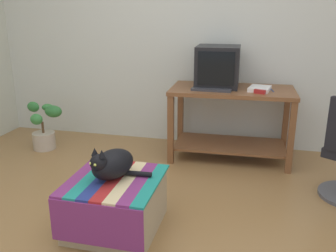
# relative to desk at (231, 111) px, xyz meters

# --- Properties ---
(ground_plane) EXTENTS (14.00, 14.00, 0.00)m
(ground_plane) POSITION_rel_desk_xyz_m (-0.54, -1.60, -0.52)
(ground_plane) COLOR olive
(back_wall) EXTENTS (8.00, 0.10, 2.60)m
(back_wall) POSITION_rel_desk_xyz_m (-0.54, 0.45, 0.78)
(back_wall) COLOR silver
(back_wall) RESTS_ON ground_plane
(desk) EXTENTS (1.28, 0.69, 0.76)m
(desk) POSITION_rel_desk_xyz_m (0.00, 0.00, 0.00)
(desk) COLOR brown
(desk) RESTS_ON ground_plane
(tv_monitor) EXTENTS (0.46, 0.47, 0.42)m
(tv_monitor) POSITION_rel_desk_xyz_m (-0.17, 0.07, 0.45)
(tv_monitor) COLOR black
(tv_monitor) RESTS_ON desk
(keyboard) EXTENTS (0.40, 0.16, 0.02)m
(keyboard) POSITION_rel_desk_xyz_m (-0.20, -0.15, 0.26)
(keyboard) COLOR #333338
(keyboard) RESTS_ON desk
(book) EXTENTS (0.24, 0.29, 0.04)m
(book) POSITION_rel_desk_xyz_m (0.27, -0.04, 0.26)
(book) COLOR white
(book) RESTS_ON desk
(ottoman_with_blanket) EXTENTS (0.64, 0.69, 0.39)m
(ottoman_with_blanket) POSITION_rel_desk_xyz_m (-0.69, -1.57, -0.32)
(ottoman_with_blanket) COLOR tan
(ottoman_with_blanket) RESTS_ON ground_plane
(cat) EXTENTS (0.44, 0.41, 0.26)m
(cat) POSITION_rel_desk_xyz_m (-0.72, -1.56, -0.02)
(cat) COLOR black
(cat) RESTS_ON ottoman_with_blanket
(potted_plant) EXTENTS (0.41, 0.35, 0.55)m
(potted_plant) POSITION_rel_desk_xyz_m (-2.09, -0.24, -0.28)
(potted_plant) COLOR #B7A893
(potted_plant) RESTS_ON ground_plane
(stapler) EXTENTS (0.12, 0.07, 0.04)m
(stapler) POSITION_rel_desk_xyz_m (0.28, -0.19, 0.27)
(stapler) COLOR #A31E1E
(stapler) RESTS_ON desk
(pen) EXTENTS (0.03, 0.14, 0.01)m
(pen) POSITION_rel_desk_xyz_m (0.40, -0.01, 0.25)
(pen) COLOR #2351B2
(pen) RESTS_ON desk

